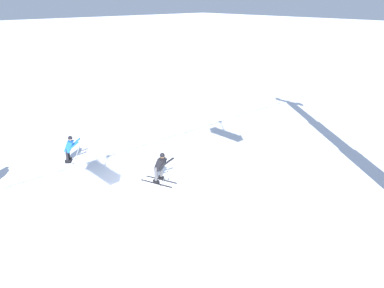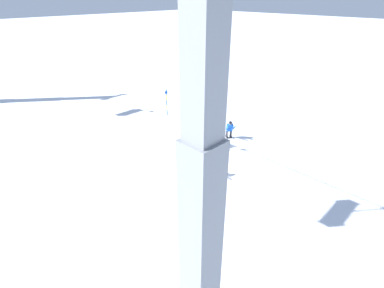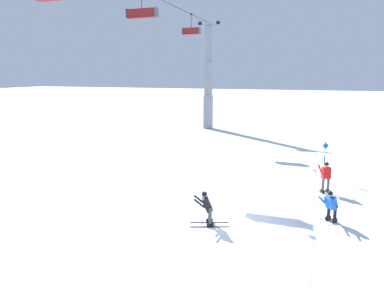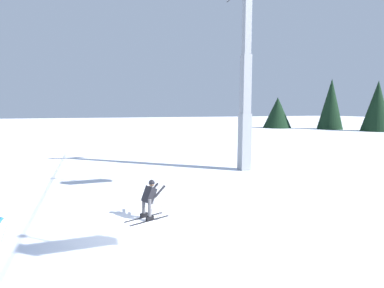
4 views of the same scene
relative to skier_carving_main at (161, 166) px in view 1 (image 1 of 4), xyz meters
The scene contains 3 objects.
ground_plane 1.74m from the skier_carving_main, 50.10° to the right, with size 260.00×260.00×0.00m, color white.
skier_carving_main is the anchor object (origin of this frame).
skier_distant_downhill 5.20m from the skier_carving_main, 67.35° to the right, with size 1.52×1.30×1.50m.
Camera 1 is at (7.96, 13.02, 7.77)m, focal length 34.62 mm.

